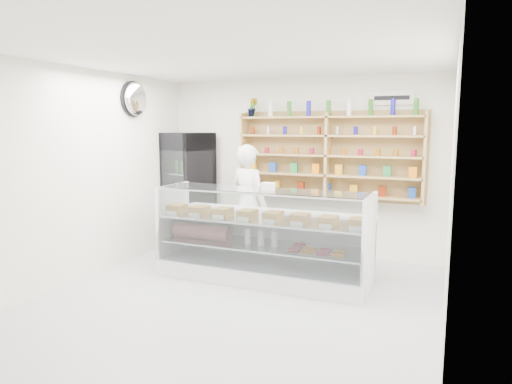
% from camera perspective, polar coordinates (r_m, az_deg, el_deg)
% --- Properties ---
extents(room, '(5.00, 5.00, 5.00)m').
position_cam_1_polar(room, '(5.07, -3.20, 0.99)').
color(room, '#A3A4A8').
rests_on(room, ground).
extents(display_counter, '(2.82, 0.84, 1.23)m').
position_cam_1_polar(display_counter, '(6.12, 0.86, -7.87)').
color(display_counter, white).
rests_on(display_counter, floor).
extents(shop_worker, '(0.75, 0.61, 1.78)m').
position_cam_1_polar(shop_worker, '(6.82, -0.91, -1.52)').
color(shop_worker, silver).
rests_on(shop_worker, floor).
extents(drinks_cooler, '(0.86, 0.84, 1.94)m').
position_cam_1_polar(drinks_cooler, '(7.84, -8.49, 0.27)').
color(drinks_cooler, black).
rests_on(drinks_cooler, floor).
extents(wall_shelving, '(2.84, 0.28, 1.33)m').
position_cam_1_polar(wall_shelving, '(7.07, 8.93, 4.48)').
color(wall_shelving, tan).
rests_on(wall_shelving, back_wall).
extents(potted_plant, '(0.20, 0.18, 0.30)m').
position_cam_1_polar(potted_plant, '(7.47, -0.43, 10.52)').
color(potted_plant, '#1E6626').
rests_on(potted_plant, wall_shelving).
extents(security_mirror, '(0.15, 0.50, 0.50)m').
position_cam_1_polar(security_mirror, '(7.22, -14.80, 11.19)').
color(security_mirror, silver).
rests_on(security_mirror, left_wall).
extents(wall_sign, '(0.62, 0.03, 0.20)m').
position_cam_1_polar(wall_sign, '(7.04, 16.61, 11.21)').
color(wall_sign, white).
rests_on(wall_sign, back_wall).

